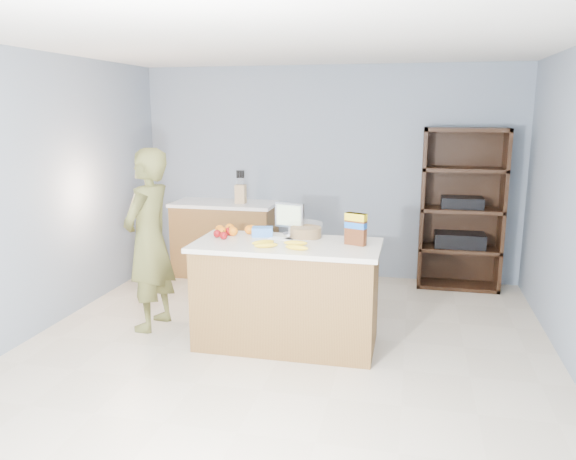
% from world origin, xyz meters
% --- Properties ---
extents(floor, '(4.50, 5.00, 0.02)m').
position_xyz_m(floor, '(0.00, 0.00, 0.00)').
color(floor, beige).
rests_on(floor, ground).
extents(walls, '(4.52, 5.02, 2.51)m').
position_xyz_m(walls, '(0.00, 0.00, 1.65)').
color(walls, gray).
rests_on(walls, ground).
extents(counter_peninsula, '(1.56, 0.76, 0.90)m').
position_xyz_m(counter_peninsula, '(0.00, 0.30, 0.42)').
color(counter_peninsula, brown).
rests_on(counter_peninsula, ground).
extents(back_cabinet, '(1.24, 0.62, 0.90)m').
position_xyz_m(back_cabinet, '(-1.20, 2.20, 0.45)').
color(back_cabinet, brown).
rests_on(back_cabinet, ground).
extents(shelving_unit, '(0.90, 0.40, 1.80)m').
position_xyz_m(shelving_unit, '(1.55, 2.35, 0.86)').
color(shelving_unit, black).
rests_on(shelving_unit, ground).
extents(person, '(0.46, 0.65, 1.66)m').
position_xyz_m(person, '(-1.31, 0.41, 0.83)').
color(person, brown).
rests_on(person, ground).
extents(knife_block, '(0.12, 0.10, 0.31)m').
position_xyz_m(knife_block, '(-0.99, 2.17, 1.02)').
color(knife_block, tan).
rests_on(knife_block, back_cabinet).
extents(envelopes, '(0.38, 0.20, 0.00)m').
position_xyz_m(envelopes, '(-0.01, 0.44, 0.90)').
color(envelopes, white).
rests_on(envelopes, counter_peninsula).
extents(bananas, '(0.50, 0.23, 0.04)m').
position_xyz_m(bananas, '(-0.02, 0.15, 0.92)').
color(bananas, yellow).
rests_on(bananas, counter_peninsula).
extents(apples, '(0.15, 0.25, 0.07)m').
position_xyz_m(apples, '(-0.58, 0.41, 0.93)').
color(apples, maroon).
rests_on(apples, counter_peninsula).
extents(oranges, '(0.35, 0.22, 0.08)m').
position_xyz_m(oranges, '(-0.53, 0.52, 0.94)').
color(oranges, orange).
rests_on(oranges, counter_peninsula).
extents(blue_carton, '(0.20, 0.16, 0.08)m').
position_xyz_m(blue_carton, '(-0.27, 0.50, 0.94)').
color(blue_carton, blue).
rests_on(blue_carton, counter_peninsula).
extents(salad_bowl, '(0.30, 0.30, 0.13)m').
position_xyz_m(salad_bowl, '(0.11, 0.55, 0.96)').
color(salad_bowl, '#267219').
rests_on(salad_bowl, counter_peninsula).
extents(tv, '(0.28, 0.12, 0.28)m').
position_xyz_m(tv, '(-0.05, 0.64, 1.06)').
color(tv, silver).
rests_on(tv, counter_peninsula).
extents(cereal_box, '(0.19, 0.12, 0.26)m').
position_xyz_m(cereal_box, '(0.57, 0.36, 1.05)').
color(cereal_box, '#592B14').
rests_on(cereal_box, counter_peninsula).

